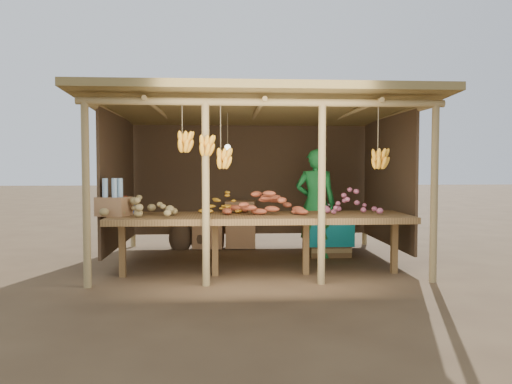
{
  "coord_description": "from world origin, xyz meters",
  "views": [
    {
      "loc": [
        -0.49,
        -7.46,
        1.44
      ],
      "look_at": [
        0.0,
        0.0,
        1.05
      ],
      "focal_mm": 35.0,
      "sensor_mm": 36.0,
      "label": 1
    }
  ],
  "objects": [
    {
      "name": "onion_heap",
      "position": [
        1.24,
        -0.92,
        0.98
      ],
      "size": [
        0.82,
        0.53,
        0.36
      ],
      "primitive_type": null,
      "rotation": [
        0.0,
        0.0,
        0.08
      ],
      "color": "#A55067",
      "rests_on": "counter"
    },
    {
      "name": "banana_pile",
      "position": [
        -0.48,
        -0.65,
        0.97
      ],
      "size": [
        0.6,
        0.48,
        0.34
      ],
      "primitive_type": null,
      "rotation": [
        0.0,
        0.0,
        0.36
      ],
      "color": "gold",
      "rests_on": "counter"
    },
    {
      "name": "sweet_potato_heap",
      "position": [
        0.02,
        -0.87,
        0.98
      ],
      "size": [
        1.08,
        0.69,
        0.36
      ],
      "primitive_type": null,
      "rotation": [
        0.0,
        0.0,
        0.07
      ],
      "color": "#A24829",
      "rests_on": "counter"
    },
    {
      "name": "carton_stack",
      "position": [
        -0.38,
        1.2,
        0.36
      ],
      "size": [
        1.09,
        0.44,
        0.81
      ],
      "color": "#956942",
      "rests_on": "ground"
    },
    {
      "name": "stall_structure",
      "position": [
        0.04,
        -0.09,
        1.91
      ],
      "size": [
        4.7,
        3.5,
        2.43
      ],
      "color": "#9F8552",
      "rests_on": "ground"
    },
    {
      "name": "bottle_box",
      "position": [
        -1.9,
        -0.96,
        0.99
      ],
      "size": [
        0.46,
        0.41,
        0.49
      ],
      "color": "#956942",
      "rests_on": "counter"
    },
    {
      "name": "ground",
      "position": [
        0.0,
        0.0,
        0.0
      ],
      "size": [
        60.0,
        60.0,
        0.0
      ],
      "primitive_type": "plane",
      "color": "brown",
      "rests_on": "ground"
    },
    {
      "name": "counter",
      "position": [
        0.0,
        -0.95,
        0.74
      ],
      "size": [
        3.9,
        1.05,
        0.8
      ],
      "color": "brown",
      "rests_on": "ground"
    },
    {
      "name": "tarp_crate",
      "position": [
        1.19,
        0.43,
        0.35
      ],
      "size": [
        0.71,
        0.62,
        0.85
      ],
      "color": "brown",
      "rests_on": "ground"
    },
    {
      "name": "tomato_basin",
      "position": [
        -1.9,
        -0.62,
        0.9
      ],
      "size": [
        0.45,
        0.45,
        0.24
      ],
      "rotation": [
        0.0,
        0.0,
        0.05
      ],
      "color": "navy",
      "rests_on": "counter"
    },
    {
      "name": "burlap_sacks",
      "position": [
        -1.05,
        1.2,
        0.24
      ],
      "size": [
        0.77,
        0.4,
        0.54
      ],
      "color": "#483521",
      "rests_on": "ground"
    },
    {
      "name": "vendor",
      "position": [
        0.96,
        0.27,
        0.85
      ],
      "size": [
        0.69,
        0.52,
        1.71
      ],
      "primitive_type": "imported",
      "rotation": [
        0.0,
        0.0,
        2.95
      ],
      "color": "#1A752F",
      "rests_on": "ground"
    },
    {
      "name": "potato_heap",
      "position": [
        -1.56,
        -1.04,
        0.98
      ],
      "size": [
        1.04,
        0.7,
        0.37
      ],
      "primitive_type": null,
      "rotation": [
        0.0,
        0.0,
        -0.13
      ],
      "color": "olive",
      "rests_on": "counter"
    }
  ]
}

